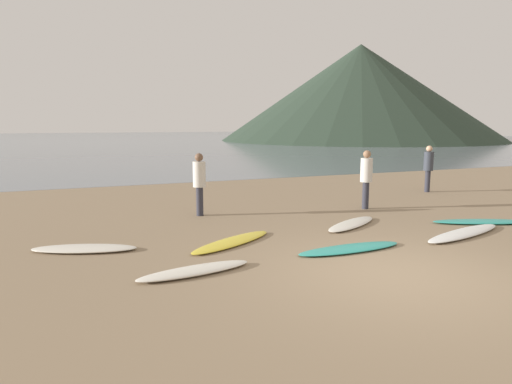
# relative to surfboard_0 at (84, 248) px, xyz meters

# --- Properties ---
(ground_plane) EXTENTS (120.00, 120.00, 0.20)m
(ground_plane) POSITION_rel_surfboard_0_xyz_m (4.44, 6.68, -0.15)
(ground_plane) COLOR #8C7559
(ground_plane) RESTS_ON ground
(ocean_water) EXTENTS (140.00, 100.00, 0.01)m
(ocean_water) POSITION_rel_surfboard_0_xyz_m (4.44, 58.88, -0.05)
(ocean_water) COLOR slate
(ocean_water) RESTS_ON ground
(headland_hill) EXTENTS (37.31, 37.31, 12.72)m
(headland_hill) POSITION_rel_surfboard_0_xyz_m (37.00, 43.95, 6.31)
(headland_hill) COLOR #28382B
(headland_hill) RESTS_ON ground
(surfboard_0) EXTENTS (2.01, 1.21, 0.09)m
(surfboard_0) POSITION_rel_surfboard_0_xyz_m (0.00, 0.00, 0.00)
(surfboard_0) COLOR silver
(surfboard_0) RESTS_ON ground
(surfboard_1) EXTENTS (1.95, 0.75, 0.10)m
(surfboard_1) POSITION_rel_surfboard_0_xyz_m (1.56, -2.05, 0.00)
(surfboard_1) COLOR silver
(surfboard_1) RESTS_ON ground
(surfboard_2) EXTENTS (2.19, 1.58, 0.07)m
(surfboard_2) POSITION_rel_surfboard_0_xyz_m (2.72, -0.56, -0.01)
(surfboard_2) COLOR yellow
(surfboard_2) RESTS_ON ground
(surfboard_3) EXTENTS (2.20, 0.58, 0.07)m
(surfboard_3) POSITION_rel_surfboard_0_xyz_m (4.59, -1.88, -0.01)
(surfboard_3) COLOR teal
(surfboard_3) RESTS_ON ground
(surfboard_4) EXTENTS (2.01, 1.47, 0.09)m
(surfboard_4) POSITION_rel_surfboard_0_xyz_m (5.81, -0.13, -0.00)
(surfboard_4) COLOR silver
(surfboard_4) RESTS_ON ground
(surfboard_5) EXTENTS (2.67, 1.19, 0.10)m
(surfboard_5) POSITION_rel_surfboard_0_xyz_m (7.49, -1.83, 0.00)
(surfboard_5) COLOR white
(surfboard_5) RESTS_ON ground
(surfboard_6) EXTENTS (2.38, 1.37, 0.09)m
(surfboard_6) POSITION_rel_surfboard_0_xyz_m (8.82, -1.13, -0.00)
(surfboard_6) COLOR teal
(surfboard_6) RESTS_ON ground
(person_0) EXTENTS (0.32, 0.32, 1.59)m
(person_0) POSITION_rel_surfboard_0_xyz_m (11.25, 3.29, 0.89)
(person_0) COLOR #2D2D38
(person_0) RESTS_ON ground
(person_1) EXTENTS (0.33, 0.33, 1.62)m
(person_1) POSITION_rel_surfboard_0_xyz_m (7.38, 1.50, 0.91)
(person_1) COLOR #2D2D38
(person_1) RESTS_ON ground
(person_2) EXTENTS (0.32, 0.32, 1.60)m
(person_2) POSITION_rel_surfboard_0_xyz_m (2.89, 2.36, 0.90)
(person_2) COLOR #2D2D38
(person_2) RESTS_ON ground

